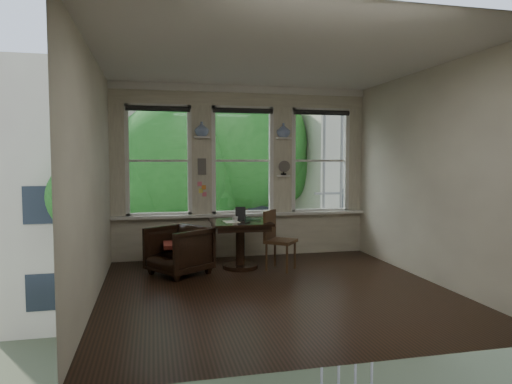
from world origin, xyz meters
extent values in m
plane|color=black|center=(0.00, 0.00, 0.00)|extent=(4.50, 4.50, 0.00)
plane|color=silver|center=(0.00, 0.00, 3.00)|extent=(4.50, 4.50, 0.00)
plane|color=beige|center=(0.00, 2.25, 1.50)|extent=(4.50, 0.00, 4.50)
plane|color=beige|center=(0.00, -2.25, 1.50)|extent=(4.50, 0.00, 4.50)
plane|color=beige|center=(-2.25, 0.00, 1.50)|extent=(0.00, 4.50, 4.50)
plane|color=beige|center=(2.25, 0.00, 1.50)|extent=(0.00, 4.50, 4.50)
cube|color=white|center=(-0.72, 2.15, 2.10)|extent=(0.26, 0.16, 0.03)
cube|color=white|center=(0.72, 2.15, 2.10)|extent=(0.26, 0.16, 0.03)
cube|color=#59544F|center=(-0.72, 2.18, 1.60)|extent=(0.14, 0.06, 0.28)
imported|color=white|center=(-0.72, 2.15, 2.24)|extent=(0.24, 0.24, 0.25)
imported|color=white|center=(0.72, 2.15, 2.24)|extent=(0.24, 0.24, 0.25)
imported|color=black|center=(-1.19, 1.13, 0.36)|extent=(1.10, 1.09, 0.72)
cube|color=maroon|center=(-1.19, 1.13, 0.45)|extent=(0.45, 0.45, 0.06)
imported|color=black|center=(-0.05, 1.36, 0.76)|extent=(0.39, 0.35, 0.03)
imported|color=white|center=(-0.32, 1.20, 0.79)|extent=(0.10, 0.10, 0.09)
imported|color=white|center=(-0.14, 1.11, 0.80)|extent=(0.15, 0.15, 0.09)
cube|color=black|center=(-0.20, 1.38, 0.86)|extent=(0.17, 0.09, 0.22)
cube|color=silver|center=(-0.37, 1.28, 0.75)|extent=(0.24, 0.31, 0.00)
camera|label=1|loc=(-1.55, -5.69, 1.71)|focal=32.00mm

